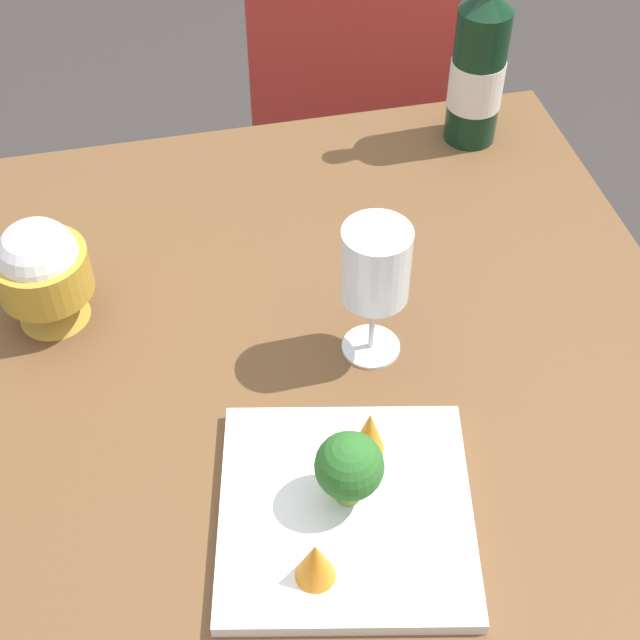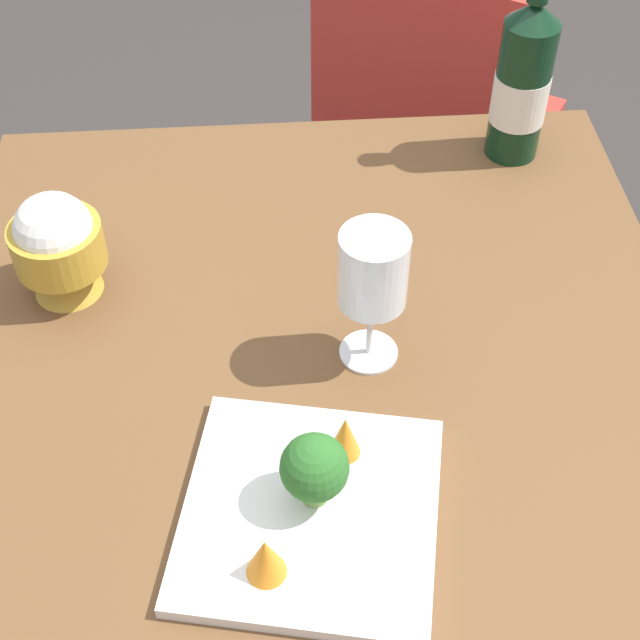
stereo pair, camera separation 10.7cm
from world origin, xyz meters
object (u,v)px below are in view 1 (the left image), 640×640
at_px(chair_by_wall, 365,108).
at_px(wine_bottle, 478,66).
at_px(carrot_garnish_right, 315,561).
at_px(carrot_garnish_left, 369,431).
at_px(rice_bowl, 42,271).
at_px(serving_plate, 346,512).
at_px(broccoli_floret, 349,467).
at_px(wine_glass, 376,267).

bearing_deg(chair_by_wall, wine_bottle, -52.02).
bearing_deg(carrot_garnish_right, carrot_garnish_left, 146.82).
distance_m(rice_bowl, serving_plate, 0.45).
xyz_separation_m(chair_by_wall, rice_bowl, (0.67, -0.57, 0.30)).
xyz_separation_m(wine_bottle, rice_bowl, (0.24, -0.60, -0.04)).
relative_size(rice_bowl, carrot_garnish_right, 2.65).
bearing_deg(wine_bottle, carrot_garnish_right, -29.91).
bearing_deg(rice_bowl, carrot_garnish_left, 48.48).
distance_m(serving_plate, broccoli_floret, 0.06).
relative_size(rice_bowl, carrot_garnish_left, 2.55).
bearing_deg(carrot_garnish_left, chair_by_wall, 165.24).
distance_m(broccoli_floret, carrot_garnish_left, 0.07).
bearing_deg(wine_glass, broccoli_floret, -20.93).
bearing_deg(rice_bowl, carrot_garnish_right, 29.40).
relative_size(wine_bottle, serving_plate, 1.02).
distance_m(rice_bowl, carrot_garnish_left, 0.42).
height_order(chair_by_wall, carrot_garnish_left, chair_by_wall).
bearing_deg(rice_bowl, wine_glass, 69.66).
height_order(rice_bowl, carrot_garnish_left, rice_bowl).
distance_m(chair_by_wall, carrot_garnish_right, 1.16).
xyz_separation_m(serving_plate, carrot_garnish_left, (-0.07, 0.04, 0.04)).
relative_size(chair_by_wall, carrot_garnish_left, 15.29).
xyz_separation_m(chair_by_wall, wine_glass, (0.80, -0.21, 0.35)).
bearing_deg(wine_glass, serving_plate, -21.07).
height_order(wine_glass, serving_plate, wine_glass).
relative_size(serving_plate, carrot_garnish_right, 5.54).
height_order(serving_plate, carrot_garnish_right, carrot_garnish_right).
bearing_deg(broccoli_floret, chair_by_wall, 164.13).
xyz_separation_m(chair_by_wall, serving_plate, (1.01, -0.29, 0.23)).
bearing_deg(broccoli_floret, serving_plate, -23.32).
xyz_separation_m(rice_bowl, carrot_garnish_left, (0.28, 0.32, -0.03)).
relative_size(wine_bottle, rice_bowl, 2.13).
xyz_separation_m(chair_by_wall, carrot_garnish_right, (1.08, -0.33, 0.27)).
distance_m(wine_glass, carrot_garnish_left, 0.17).
bearing_deg(carrot_garnish_right, rice_bowl, -150.60).
height_order(chair_by_wall, rice_bowl, rice_bowl).
height_order(wine_glass, carrot_garnish_right, wine_glass).
bearing_deg(broccoli_floret, rice_bowl, -139.76).
distance_m(chair_by_wall, wine_glass, 0.90).
height_order(carrot_garnish_left, carrot_garnish_right, carrot_garnish_left).
bearing_deg(wine_bottle, wine_glass, -33.55).
bearing_deg(serving_plate, carrot_garnish_right, -34.70).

